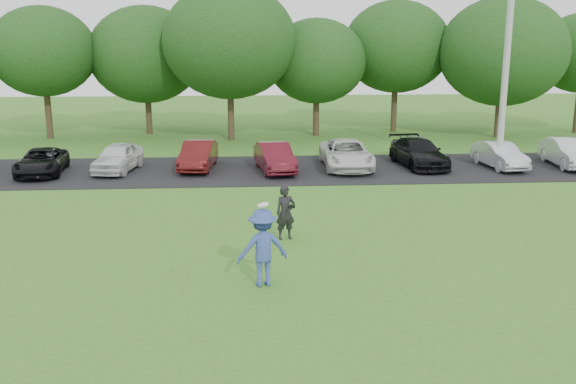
{
  "coord_description": "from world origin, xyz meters",
  "views": [
    {
      "loc": [
        -1.25,
        -14.76,
        5.75
      ],
      "look_at": [
        0.0,
        3.5,
        1.3
      ],
      "focal_mm": 40.0,
      "sensor_mm": 36.0,
      "label": 1
    }
  ],
  "objects": [
    {
      "name": "ground",
      "position": [
        0.0,
        0.0,
        0.0
      ],
      "size": [
        100.0,
        100.0,
        0.0
      ],
      "primitive_type": "plane",
      "color": "#367220",
      "rests_on": "ground"
    },
    {
      "name": "parking_lot",
      "position": [
        0.0,
        13.0,
        0.01
      ],
      "size": [
        32.0,
        6.5,
        0.03
      ],
      "primitive_type": "cube",
      "color": "black",
      "rests_on": "ground"
    },
    {
      "name": "utility_pole",
      "position": [
        9.98,
        12.48,
        4.82
      ],
      "size": [
        0.28,
        0.28,
        9.63
      ],
      "primitive_type": "cylinder",
      "color": "#A5A7A1",
      "rests_on": "ground"
    },
    {
      "name": "frisbee_player",
      "position": [
        -0.87,
        -0.45,
        0.93
      ],
      "size": [
        1.33,
        0.94,
        2.03
      ],
      "color": "#364B98",
      "rests_on": "ground"
    },
    {
      "name": "camera_bystander",
      "position": [
        -0.1,
        3.07,
        0.79
      ],
      "size": [
        0.65,
        0.5,
        1.58
      ],
      "color": "black",
      "rests_on": "ground"
    },
    {
      "name": "parked_cars",
      "position": [
        -0.16,
        12.93,
        0.63
      ],
      "size": [
        28.32,
        4.86,
        1.25
      ],
      "color": "#571413",
      "rests_on": "parking_lot"
    },
    {
      "name": "tree_row",
      "position": [
        1.51,
        22.76,
        4.91
      ],
      "size": [
        42.39,
        9.85,
        8.64
      ],
      "color": "#38281C",
      "rests_on": "ground"
    }
  ]
}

